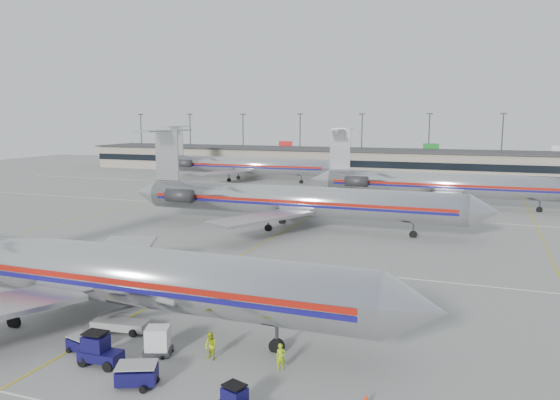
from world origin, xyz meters
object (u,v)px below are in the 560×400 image
at_px(jet_second_row, 290,200).
at_px(belt_loader, 121,322).
at_px(uld_container, 158,341).
at_px(tug_center, 99,350).
at_px(jet_foreground, 63,266).

distance_m(jet_second_row, belt_loader, 36.35).
bearing_deg(uld_container, tug_center, -155.32).
bearing_deg(jet_second_row, belt_loader, -88.59).
xyz_separation_m(jet_foreground, tug_center, (7.07, -5.23, -2.91)).
bearing_deg(tug_center, belt_loader, 109.25).
xyz_separation_m(jet_foreground, jet_second_row, (4.29, 35.61, -0.13)).
xyz_separation_m(tug_center, uld_container, (2.40, 2.41, -0.03)).
bearing_deg(jet_foreground, belt_loader, -6.64).
bearing_deg(belt_loader, jet_second_row, 84.11).
bearing_deg(tug_center, jet_foreground, 140.59).
bearing_deg(jet_foreground, tug_center, -36.52).
distance_m(jet_second_row, uld_container, 38.88).
bearing_deg(jet_second_row, jet_foreground, -96.88).
relative_size(jet_foreground, tug_center, 20.27).
bearing_deg(uld_container, belt_loader, 132.10).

